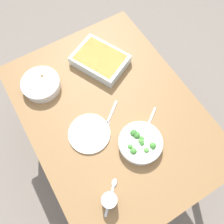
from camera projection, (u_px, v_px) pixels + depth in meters
name	position (u px, v px, depth m)	size (l,w,h in m)	color
ground_plane	(112.00, 148.00, 1.95)	(6.00, 6.00, 0.00)	slate
dining_table	(112.00, 118.00, 1.35)	(1.20, 0.90, 0.74)	olive
stew_bowl	(41.00, 84.00, 1.31)	(0.22, 0.22, 0.06)	silver
broccoli_bowl	(140.00, 143.00, 1.17)	(0.22, 0.22, 0.07)	silver
baking_dish	(100.00, 60.00, 1.37)	(0.37, 0.33, 0.06)	silver
drink_cup	(109.00, 201.00, 1.05)	(0.07, 0.07, 0.08)	#B2BCC6
side_plate	(89.00, 133.00, 1.22)	(0.22, 0.22, 0.01)	white
spoon_by_stew	(46.00, 92.00, 1.32)	(0.18, 0.04, 0.01)	silver
spoon_by_broccoli	(148.00, 125.00, 1.24)	(0.11, 0.16, 0.01)	silver
spoon_spare	(112.00, 192.00, 1.10)	(0.13, 0.14, 0.01)	silver
fork_on_table	(110.00, 117.00, 1.26)	(0.12, 0.15, 0.01)	silver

